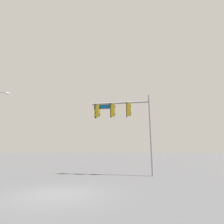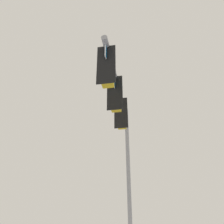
% 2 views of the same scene
% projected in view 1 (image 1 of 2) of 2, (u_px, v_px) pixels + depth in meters
% --- Properties ---
extents(ground_plane, '(400.00, 400.00, 0.00)m').
position_uv_depth(ground_plane, '(58.00, 194.00, 8.13)').
color(ground_plane, '#474749').
extents(signal_pole_near, '(5.25, 1.02, 6.84)m').
position_uv_depth(signal_pole_near, '(122.00, 114.00, 15.56)').
color(signal_pole_near, gray).
rests_on(signal_pole_near, ground_plane).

